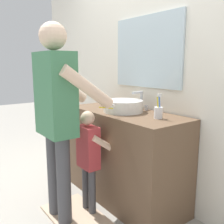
% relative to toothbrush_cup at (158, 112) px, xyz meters
% --- Properties ---
extents(ground_plane, '(14.00, 14.00, 0.00)m').
position_rel_toothbrush_cup_xyz_m(ground_plane, '(-0.41, -0.32, -0.94)').
color(ground_plane, '#9E998E').
extents(back_wall, '(4.40, 0.10, 2.70)m').
position_rel_toothbrush_cup_xyz_m(back_wall, '(-0.41, 0.30, 0.41)').
color(back_wall, silver).
rests_on(back_wall, ground).
extents(vanity_cabinet, '(1.28, 0.54, 0.89)m').
position_rel_toothbrush_cup_xyz_m(vanity_cabinet, '(-0.41, -0.02, -0.50)').
color(vanity_cabinet, brown).
rests_on(vanity_cabinet, ground).
extents(sink_basin, '(0.37, 0.37, 0.11)m').
position_rel_toothbrush_cup_xyz_m(sink_basin, '(-0.41, -0.04, 0.00)').
color(sink_basin, silver).
rests_on(sink_basin, vanity_cabinet).
extents(faucet, '(0.18, 0.14, 0.18)m').
position_rel_toothbrush_cup_xyz_m(faucet, '(-0.41, 0.18, 0.03)').
color(faucet, '#B7BABF').
rests_on(faucet, vanity_cabinet).
extents(toothbrush_cup, '(0.07, 0.07, 0.21)m').
position_rel_toothbrush_cup_xyz_m(toothbrush_cup, '(0.00, 0.00, 0.00)').
color(toothbrush_cup, silver).
rests_on(toothbrush_cup, vanity_cabinet).
extents(bath_mat, '(0.64, 0.40, 0.02)m').
position_rel_toothbrush_cup_xyz_m(bath_mat, '(-0.41, -0.57, -0.93)').
color(bath_mat, '#CCAD8E').
rests_on(bath_mat, ground).
extents(child_toddler, '(0.29, 0.29, 0.94)m').
position_rel_toothbrush_cup_xyz_m(child_toddler, '(-0.41, -0.42, -0.38)').
color(child_toddler, '#47474C').
rests_on(child_toddler, ground).
extents(adult_parent, '(0.51, 0.54, 1.65)m').
position_rel_toothbrush_cup_xyz_m(adult_parent, '(-0.47, -0.68, 0.05)').
color(adult_parent, '#47474C').
rests_on(adult_parent, ground).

